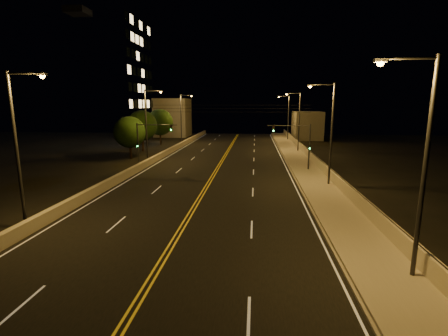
# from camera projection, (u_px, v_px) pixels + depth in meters

# --- Properties ---
(road) EXTENTS (18.00, 120.00, 0.02)m
(road) POSITION_uv_depth(u_px,v_px,m) (205.00, 189.00, 30.47)
(road) COLOR black
(road) RESTS_ON ground
(sidewalk) EXTENTS (3.60, 120.00, 0.30)m
(sidewalk) POSITION_uv_depth(u_px,v_px,m) (322.00, 191.00, 29.43)
(sidewalk) COLOR gray
(sidewalk) RESTS_ON ground
(curb) EXTENTS (0.14, 120.00, 0.15)m
(curb) POSITION_uv_depth(u_px,v_px,m) (301.00, 191.00, 29.62)
(curb) COLOR gray
(curb) RESTS_ON ground
(parapet_wall) EXTENTS (0.30, 120.00, 1.00)m
(parapet_wall) POSITION_uv_depth(u_px,v_px,m) (342.00, 184.00, 29.15)
(parapet_wall) COLOR #ABA18F
(parapet_wall) RESTS_ON sidewalk
(jersey_barrier) EXTENTS (0.45, 120.00, 0.87)m
(jersey_barrier) POSITION_uv_depth(u_px,v_px,m) (110.00, 183.00, 31.25)
(jersey_barrier) COLOR #ABA18F
(jersey_barrier) RESTS_ON ground
(distant_building_right) EXTENTS (6.00, 10.00, 6.30)m
(distant_building_right) POSITION_uv_depth(u_px,v_px,m) (307.00, 125.00, 74.98)
(distant_building_right) COLOR slate
(distant_building_right) RESTS_ON ground
(distant_building_left) EXTENTS (8.00, 8.00, 9.32)m
(distant_building_left) POSITION_uv_depth(u_px,v_px,m) (173.00, 118.00, 81.16)
(distant_building_left) COLOR slate
(distant_building_left) RESTS_ON ground
(parapet_rail) EXTENTS (0.06, 120.00, 0.06)m
(parapet_rail) POSITION_uv_depth(u_px,v_px,m) (342.00, 179.00, 29.05)
(parapet_rail) COLOR black
(parapet_rail) RESTS_ON parapet_wall
(lane_markings) EXTENTS (17.32, 116.00, 0.00)m
(lane_markings) POSITION_uv_depth(u_px,v_px,m) (205.00, 190.00, 30.39)
(lane_markings) COLOR silver
(lane_markings) RESTS_ON road
(streetlight_0) EXTENTS (2.55, 0.28, 9.82)m
(streetlight_0) POSITION_uv_depth(u_px,v_px,m) (420.00, 158.00, 13.64)
(streetlight_0) COLOR #2D2D33
(streetlight_0) RESTS_ON ground
(streetlight_1) EXTENTS (2.55, 0.28, 9.82)m
(streetlight_1) POSITION_uv_depth(u_px,v_px,m) (329.00, 129.00, 30.48)
(streetlight_1) COLOR #2D2D33
(streetlight_1) RESTS_ON ground
(streetlight_2) EXTENTS (2.55, 0.28, 9.82)m
(streetlight_2) POSITION_uv_depth(u_px,v_px,m) (298.00, 118.00, 53.25)
(streetlight_2) COLOR #2D2D33
(streetlight_2) RESTS_ON ground
(streetlight_3) EXTENTS (2.55, 0.28, 9.82)m
(streetlight_3) POSITION_uv_depth(u_px,v_px,m) (287.00, 115.00, 70.84)
(streetlight_3) COLOR #2D2D33
(streetlight_3) RESTS_ON ground
(streetlight_4) EXTENTS (2.55, 0.28, 9.82)m
(streetlight_4) POSITION_uv_depth(u_px,v_px,m) (19.00, 141.00, 20.08)
(streetlight_4) COLOR #2D2D33
(streetlight_4) RESTS_ON ground
(streetlight_5) EXTENTS (2.55, 0.28, 9.82)m
(streetlight_5) POSITION_uv_depth(u_px,v_px,m) (148.00, 121.00, 43.99)
(streetlight_5) COLOR #2D2D33
(streetlight_5) RESTS_ON ground
(streetlight_6) EXTENTS (2.55, 0.28, 9.82)m
(streetlight_6) POSITION_uv_depth(u_px,v_px,m) (182.00, 116.00, 64.60)
(streetlight_6) COLOR #2D2D33
(streetlight_6) RESTS_ON ground
(traffic_signal_right) EXTENTS (5.11, 0.31, 5.64)m
(traffic_signal_right) POSITION_uv_depth(u_px,v_px,m) (300.00, 141.00, 38.12)
(traffic_signal_right) COLOR #2D2D33
(traffic_signal_right) RESTS_ON ground
(traffic_signal_left) EXTENTS (5.11, 0.31, 5.64)m
(traffic_signal_left) POSITION_uv_depth(u_px,v_px,m) (146.00, 140.00, 39.88)
(traffic_signal_left) COLOR #2D2D33
(traffic_signal_left) RESTS_ON ground
(overhead_wires) EXTENTS (22.00, 0.03, 0.83)m
(overhead_wires) POSITION_uv_depth(u_px,v_px,m) (216.00, 109.00, 38.33)
(overhead_wires) COLOR black
(building_tower) EXTENTS (24.00, 15.00, 26.20)m
(building_tower) POSITION_uv_depth(u_px,v_px,m) (83.00, 81.00, 65.14)
(building_tower) COLOR slate
(building_tower) RESTS_ON ground
(tree_0) EXTENTS (4.59, 4.59, 6.22)m
(tree_0) POSITION_uv_depth(u_px,v_px,m) (130.00, 132.00, 47.15)
(tree_0) COLOR black
(tree_0) RESTS_ON ground
(tree_1) EXTENTS (5.11, 5.11, 6.92)m
(tree_1) POSITION_uv_depth(u_px,v_px,m) (142.00, 126.00, 54.97)
(tree_1) COLOR black
(tree_1) RESTS_ON ground
(tree_2) EXTENTS (5.16, 5.16, 6.99)m
(tree_2) POSITION_uv_depth(u_px,v_px,m) (160.00, 122.00, 64.19)
(tree_2) COLOR black
(tree_2) RESTS_ON ground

